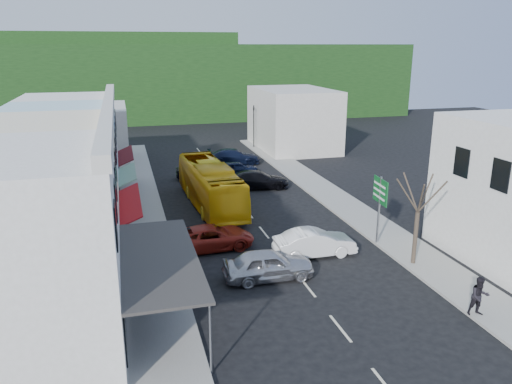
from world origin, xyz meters
name	(u,v)px	position (x,y,z in m)	size (l,w,h in m)	color
ground	(283,256)	(0.00, 0.00, 0.00)	(120.00, 120.00, 0.00)	black
sidewalk_left	(143,213)	(-7.50, 10.00, 0.07)	(3.00, 52.00, 0.15)	gray
sidewalk_right	(333,197)	(7.50, 10.00, 0.07)	(3.00, 52.00, 0.15)	gray
shopfront_row	(56,183)	(-12.49, 5.00, 4.00)	(8.25, 30.00, 8.00)	silver
distant_block_left	(87,136)	(-12.00, 27.00, 3.00)	(8.00, 10.00, 6.00)	#B7B2A8
distant_block_right	(293,119)	(11.00, 30.00, 3.50)	(8.00, 12.00, 7.00)	#B7B2A8
hillside	(160,76)	(-1.45, 65.09, 6.73)	(80.00, 26.00, 14.00)	black
bus	(210,186)	(-2.34, 10.62, 1.55)	(2.50, 11.60, 3.10)	yellow
car_silver	(268,267)	(-1.66, -2.58, 0.70)	(1.80, 4.40, 1.40)	#B6B6BB
car_white	(315,244)	(1.81, -0.35, 0.70)	(1.80, 4.40, 1.40)	silver
car_red	(211,238)	(-3.82, 2.22, 0.70)	(1.90, 4.60, 1.40)	maroon
car_black_near	(258,180)	(2.40, 14.28, 0.70)	(1.84, 4.50, 1.40)	black
car_navy_mid	(236,168)	(1.63, 19.03, 0.70)	(1.80, 4.40, 1.40)	black
car_black_far	(198,171)	(-1.99, 18.92, 0.70)	(1.80, 4.40, 1.40)	black
car_navy_far	(234,157)	(2.46, 23.78, 0.70)	(1.84, 4.50, 1.40)	black
pedestrian_left	(151,242)	(-7.40, 1.68, 1.00)	(0.60, 0.40, 1.70)	black
pedestrian_right	(479,298)	(6.30, -8.79, 1.00)	(0.70, 0.44, 1.70)	black
direction_sign	(379,211)	(6.11, 0.15, 2.16)	(0.39, 1.96, 4.32)	#0F5823
street_tree	(418,212)	(6.62, -3.06, 3.13)	(2.37, 2.37, 6.26)	#332920
traffic_signal	(254,127)	(6.60, 31.36, 2.53)	(0.54, 1.03, 5.07)	black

